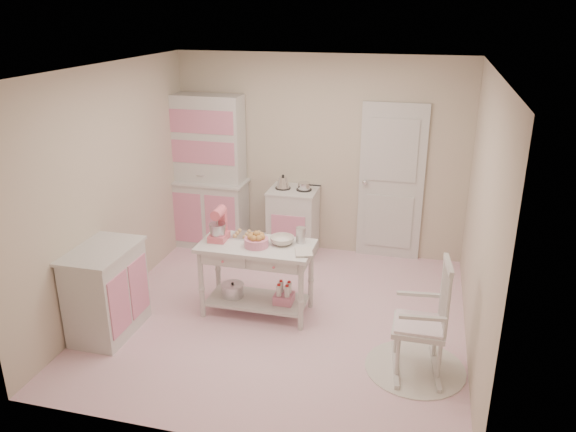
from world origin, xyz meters
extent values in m
plane|color=pink|center=(0.00, 0.00, 0.00)|extent=(3.80, 3.80, 0.00)
cube|color=white|center=(0.00, 0.00, 2.60)|extent=(3.80, 3.80, 0.04)
cube|color=beige|center=(0.00, 1.90, 1.30)|extent=(3.80, 0.04, 2.60)
cube|color=beige|center=(0.00, -1.90, 1.30)|extent=(3.80, 0.04, 2.60)
cube|color=beige|center=(-1.90, 0.00, 1.30)|extent=(0.04, 3.80, 2.60)
cube|color=beige|center=(1.90, 0.00, 1.30)|extent=(0.04, 3.80, 2.60)
cube|color=silver|center=(0.95, 1.87, 1.02)|extent=(0.82, 0.05, 2.04)
cube|color=silver|center=(-1.47, 1.66, 1.04)|extent=(1.06, 0.50, 2.08)
cube|color=silver|center=(-0.27, 1.61, 0.46)|extent=(0.62, 0.57, 0.92)
cube|color=silver|center=(-1.63, -0.71, 0.46)|extent=(0.54, 0.84, 0.92)
cylinder|color=white|center=(1.43, -0.59, 0.01)|extent=(0.92, 0.92, 0.01)
cube|color=silver|center=(1.43, -0.59, 0.55)|extent=(0.56, 0.77, 1.10)
cube|color=silver|center=(-0.29, 0.04, 0.40)|extent=(1.20, 0.60, 0.80)
cube|color=#EE6476|center=(-0.71, 0.06, 0.97)|extent=(0.21, 0.29, 0.34)
cube|color=silver|center=(-0.44, 0.22, 0.81)|extent=(0.34, 0.24, 0.02)
cylinder|color=pink|center=(-0.27, -0.01, 0.85)|extent=(0.25, 0.25, 0.09)
imported|color=silver|center=(-0.03, 0.12, 0.84)|extent=(0.25, 0.25, 0.08)
cylinder|color=silver|center=(0.15, 0.20, 0.89)|extent=(0.10, 0.10, 0.17)
imported|color=silver|center=(0.16, -0.08, 0.81)|extent=(0.23, 0.27, 0.02)
camera|label=1|loc=(1.37, -5.10, 3.14)|focal=35.00mm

